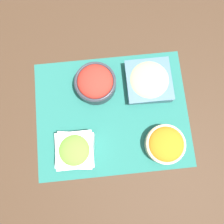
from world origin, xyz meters
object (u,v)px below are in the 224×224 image
object	(u,v)px
carrot_bowl	(165,144)
lettuce_bowl	(75,150)
cucumber_bowl	(149,81)
tomato_bowl	(95,83)

from	to	relation	value
carrot_bowl	lettuce_bowl	distance (m)	0.32
carrot_bowl	cucumber_bowl	xyz separation A→B (m)	(-0.03, 0.24, -0.01)
lettuce_bowl	tomato_bowl	bearing A→B (deg)	69.27
lettuce_bowl	cucumber_bowl	size ratio (longest dim) A/B	0.81
carrot_bowl	cucumber_bowl	world-z (taller)	carrot_bowl
carrot_bowl	lettuce_bowl	world-z (taller)	lettuce_bowl
tomato_bowl	cucumber_bowl	size ratio (longest dim) A/B	0.90
tomato_bowl	cucumber_bowl	distance (m)	0.20
carrot_bowl	lettuce_bowl	bearing A→B (deg)	178.11
carrot_bowl	cucumber_bowl	distance (m)	0.24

